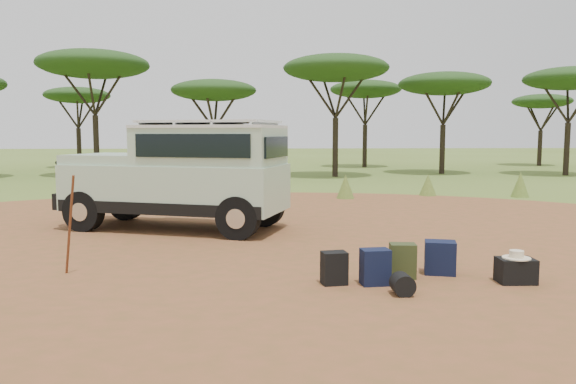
{
  "coord_description": "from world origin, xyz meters",
  "views": [
    {
      "loc": [
        0.01,
        -9.95,
        2.16
      ],
      "look_at": [
        0.66,
        1.1,
        1.0
      ],
      "focal_mm": 35.0,
      "sensor_mm": 36.0,
      "label": 1
    }
  ],
  "objects": [
    {
      "name": "walking_staff",
      "position": [
        -2.8,
        -1.37,
        0.77
      ],
      "size": [
        0.29,
        0.29,
        1.55
      ],
      "primitive_type": "cylinder",
      "rotation": [
        0.22,
        0.0,
        0.79
      ],
      "color": "brown",
      "rests_on": "ground"
    },
    {
      "name": "backpack_navy",
      "position": [
        1.71,
        -2.19,
        0.26
      ],
      "size": [
        0.42,
        0.32,
        0.52
      ],
      "primitive_type": "cube",
      "rotation": [
        0.0,
        0.0,
        0.09
      ],
      "color": "black",
      "rests_on": "ground"
    },
    {
      "name": "dirt_clearing",
      "position": [
        0.0,
        0.0,
        0.0
      ],
      "size": [
        23.0,
        23.0,
        0.01
      ],
      "primitive_type": "cylinder",
      "color": "brown",
      "rests_on": "ground"
    },
    {
      "name": "backpack_black",
      "position": [
        1.13,
        -2.14,
        0.24
      ],
      "size": [
        0.39,
        0.31,
        0.48
      ],
      "primitive_type": "cube",
      "rotation": [
        0.0,
        0.0,
        0.16
      ],
      "color": "black",
      "rests_on": "ground"
    },
    {
      "name": "safari_hat",
      "position": [
        3.77,
        -2.22,
        0.41
      ],
      "size": [
        0.4,
        0.4,
        0.12
      ],
      "color": "beige",
      "rests_on": "hard_case"
    },
    {
      "name": "safari_vehicle",
      "position": [
        -1.62,
        2.72,
        1.18
      ],
      "size": [
        5.33,
        3.48,
        2.44
      ],
      "rotation": [
        0.0,
        0.0,
        -0.33
      ],
      "color": "#A7C2A6",
      "rests_on": "ground"
    },
    {
      "name": "hard_case",
      "position": [
        3.77,
        -2.22,
        0.18
      ],
      "size": [
        0.53,
        0.38,
        0.37
      ],
      "primitive_type": "cube",
      "rotation": [
        0.0,
        0.0,
        -0.03
      ],
      "color": "black",
      "rests_on": "ground"
    },
    {
      "name": "ground",
      "position": [
        0.0,
        0.0,
        0.0
      ],
      "size": [
        140.0,
        140.0,
        0.0
      ],
      "primitive_type": "plane",
      "color": "#586D26",
      "rests_on": "ground"
    },
    {
      "name": "backpack_olive",
      "position": [
        2.2,
        -1.85,
        0.26
      ],
      "size": [
        0.41,
        0.31,
        0.53
      ],
      "primitive_type": "cube",
      "rotation": [
        0.0,
        0.0,
        -0.11
      ],
      "color": "#363C1C",
      "rests_on": "ground"
    },
    {
      "name": "grass_fringe",
      "position": [
        0.12,
        8.67,
        0.4
      ],
      "size": [
        36.6,
        1.6,
        0.9
      ],
      "color": "#586D26",
      "rests_on": "ground"
    },
    {
      "name": "duffel_navy",
      "position": [
        2.84,
        -1.64,
        0.26
      ],
      "size": [
        0.53,
        0.45,
        0.52
      ],
      "primitive_type": "cube",
      "rotation": [
        0.0,
        0.0,
        -0.26
      ],
      "color": "black",
      "rests_on": "ground"
    },
    {
      "name": "acacia_treeline",
      "position": [
        0.75,
        19.81,
        4.87
      ],
      "size": [
        46.7,
        13.2,
        6.26
      ],
      "color": "#2C2319",
      "rests_on": "ground"
    },
    {
      "name": "stuff_sack",
      "position": [
        1.97,
        -2.72,
        0.15
      ],
      "size": [
        0.3,
        0.3,
        0.3
      ],
      "primitive_type": "cylinder",
      "rotation": [
        1.57,
        0.0,
        0.01
      ],
      "color": "black",
      "rests_on": "ground"
    }
  ]
}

